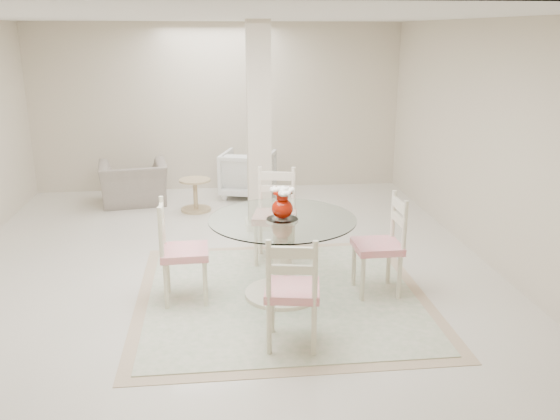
{
  "coord_description": "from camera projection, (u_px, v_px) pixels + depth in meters",
  "views": [
    {
      "loc": [
        -0.07,
        -6.29,
        2.57
      ],
      "look_at": [
        0.56,
        -0.68,
        0.85
      ],
      "focal_mm": 38.0,
      "sensor_mm": 36.0,
      "label": 1
    }
  ],
  "objects": [
    {
      "name": "dining_chair_north",
      "position": [
        275.0,
        208.0,
        6.76
      ],
      "size": [
        0.56,
        0.56,
        1.18
      ],
      "rotation": [
        0.0,
        0.0,
        -0.21
      ],
      "color": "#F0E1C5",
      "rests_on": "ground"
    },
    {
      "name": "armchair_white",
      "position": [
        248.0,
        174.0,
        9.46
      ],
      "size": [
        0.99,
        1.01,
        0.74
      ],
      "primitive_type": "imported",
      "rotation": [
        0.0,
        0.0,
        2.84
      ],
      "color": "white",
      "rests_on": "ground"
    },
    {
      "name": "room_shell",
      "position": [
        220.0,
        101.0,
        6.2
      ],
      "size": [
        6.02,
        7.02,
        2.71
      ],
      "color": "beige",
      "rests_on": "ground"
    },
    {
      "name": "column",
      "position": [
        259.0,
        129.0,
        7.63
      ],
      "size": [
        0.3,
        0.3,
        2.7
      ],
      "primitive_type": "cube",
      "color": "beige",
      "rests_on": "ground"
    },
    {
      "name": "red_vase",
      "position": [
        282.0,
        203.0,
        5.67
      ],
      "size": [
        0.24,
        0.23,
        0.32
      ],
      "color": "#9D1304",
      "rests_on": "dining_table"
    },
    {
      "name": "area_rug",
      "position": [
        282.0,
        296.0,
        5.96
      ],
      "size": [
        2.89,
        2.89,
        0.02
      ],
      "color": "tan",
      "rests_on": "ground"
    },
    {
      "name": "dining_chair_east",
      "position": [
        385.0,
        238.0,
        5.87
      ],
      "size": [
        0.46,
        0.45,
        1.13
      ],
      "rotation": [
        0.0,
        0.0,
        -1.57
      ],
      "color": "beige",
      "rests_on": "ground"
    },
    {
      "name": "recliner_taupe",
      "position": [
        134.0,
        183.0,
        9.06
      ],
      "size": [
        1.11,
        1.01,
        0.64
      ],
      "primitive_type": "imported",
      "rotation": [
        0.0,
        0.0,
        3.29
      ],
      "color": "gray",
      "rests_on": "ground"
    },
    {
      "name": "dining_table",
      "position": [
        282.0,
        257.0,
        5.84
      ],
      "size": [
        1.43,
        1.43,
        0.83
      ],
      "rotation": [
        0.0,
        0.0,
        -0.02
      ],
      "color": "#F6E9CA",
      "rests_on": "ground"
    },
    {
      "name": "side_table",
      "position": [
        196.0,
        196.0,
        8.73
      ],
      "size": [
        0.46,
        0.46,
        0.48
      ],
      "color": "tan",
      "rests_on": "ground"
    },
    {
      "name": "ground",
      "position": [
        225.0,
        266.0,
        6.74
      ],
      "size": [
        7.0,
        7.0,
        0.0
      ],
      "primitive_type": "plane",
      "color": "silver",
      "rests_on": "ground"
    },
    {
      "name": "dining_chair_south",
      "position": [
        292.0,
        284.0,
        4.81
      ],
      "size": [
        0.51,
        0.51,
        1.12
      ],
      "rotation": [
        0.0,
        0.0,
        2.98
      ],
      "color": "beige",
      "rests_on": "ground"
    },
    {
      "name": "dining_chair_west",
      "position": [
        177.0,
        244.0,
        5.7
      ],
      "size": [
        0.47,
        0.47,
        1.13
      ],
      "rotation": [
        0.0,
        0.0,
        1.61
      ],
      "color": "#EEE8C4",
      "rests_on": "ground"
    }
  ]
}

